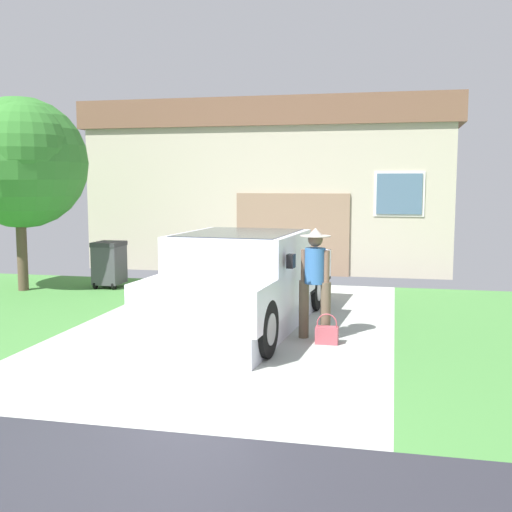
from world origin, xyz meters
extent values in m
cube|color=#B0B7AD|center=(0.00, 4.50, -0.03)|extent=(5.20, 9.00, 0.06)
cube|color=silver|center=(0.18, 4.74, 0.21)|extent=(2.10, 5.38, 0.42)
cube|color=silver|center=(0.14, 4.23, 1.00)|extent=(2.01, 2.31, 1.17)
cube|color=#1E2833|center=(0.14, 4.23, 1.35)|extent=(1.78, 2.12, 0.49)
cube|color=silver|center=(0.02, 2.63, 0.73)|extent=(1.93, 1.18, 0.61)
cube|color=black|center=(0.30, 6.34, 0.45)|extent=(2.00, 2.18, 0.06)
cube|color=silver|center=(1.19, 6.27, 0.72)|extent=(0.22, 2.05, 0.61)
cube|color=silver|center=(-0.59, 6.41, 0.72)|extent=(0.22, 2.05, 0.61)
cube|color=silver|center=(0.38, 7.33, 0.72)|extent=(1.85, 0.20, 0.61)
cube|color=black|center=(1.11, 3.40, 1.26)|extent=(0.11, 0.19, 0.20)
cylinder|color=black|center=(0.82, 2.72, 0.40)|extent=(0.32, 0.82, 0.80)
cylinder|color=#9E9EA3|center=(0.82, 2.72, 0.40)|extent=(0.31, 0.46, 0.44)
cylinder|color=black|center=(-0.76, 2.84, 0.40)|extent=(0.32, 0.82, 0.80)
cylinder|color=#9E9EA3|center=(-0.76, 2.84, 0.40)|extent=(0.31, 0.46, 0.44)
cylinder|color=black|center=(1.08, 6.08, 0.40)|extent=(0.32, 0.82, 0.80)
cylinder|color=#9E9EA3|center=(1.08, 6.08, 0.40)|extent=(0.31, 0.46, 0.44)
cylinder|color=black|center=(-0.51, 6.20, 0.40)|extent=(0.32, 0.82, 0.80)
cylinder|color=#9E9EA3|center=(-0.51, 6.20, 0.40)|extent=(0.31, 0.46, 0.44)
cylinder|color=brown|center=(1.57, 3.86, 0.45)|extent=(0.15, 0.15, 0.89)
cylinder|color=brown|center=(1.22, 3.94, 0.45)|extent=(0.15, 0.15, 0.89)
cylinder|color=#3870B2|center=(1.40, 3.90, 1.13)|extent=(0.31, 0.31, 0.54)
cylinder|color=brown|center=(1.57, 3.86, 1.08)|extent=(0.09, 0.09, 0.59)
cylinder|color=brown|center=(1.22, 3.94, 1.08)|extent=(0.09, 0.09, 0.59)
sphere|color=brown|center=(1.40, 3.90, 1.54)|extent=(0.23, 0.23, 0.23)
cylinder|color=#BCB2A3|center=(1.40, 3.90, 1.59)|extent=(0.46, 0.46, 0.01)
cone|color=#BCB2A3|center=(1.40, 3.90, 1.65)|extent=(0.24, 0.24, 0.12)
cube|color=#B24C56|center=(1.61, 3.64, 0.13)|extent=(0.34, 0.19, 0.26)
torus|color=#B24C56|center=(1.61, 3.64, 0.31)|extent=(0.30, 0.02, 0.30)
cube|color=#BFB59E|center=(-0.88, 13.01, 1.92)|extent=(9.76, 5.13, 3.84)
cube|color=brown|center=(-0.88, 13.01, 4.21)|extent=(10.15, 5.33, 0.74)
cube|color=#93755B|center=(-0.01, 10.41, 1.06)|extent=(2.94, 0.06, 2.11)
cube|color=slate|center=(2.66, 10.41, 2.11)|extent=(1.10, 0.05, 1.00)
cube|color=silver|center=(2.66, 10.43, 2.11)|extent=(1.23, 0.02, 1.12)
cylinder|color=brown|center=(-5.49, 6.83, 0.99)|extent=(0.22, 0.22, 1.98)
sphere|color=#357C2E|center=(-5.55, 7.09, 2.78)|extent=(1.95, 1.95, 1.95)
sphere|color=#357C2E|center=(-5.22, 6.62, 3.10)|extent=(2.00, 2.00, 2.00)
sphere|color=#357C2E|center=(-5.53, 7.01, 2.82)|extent=(2.89, 2.89, 2.89)
cube|color=#424247|center=(-3.78, 7.60, 0.52)|extent=(0.58, 0.68, 0.86)
cube|color=#2E2E31|center=(-3.78, 7.60, 1.00)|extent=(0.60, 0.71, 0.10)
cylinder|color=black|center=(-4.00, 7.33, 0.09)|extent=(0.05, 0.18, 0.18)
cylinder|color=black|center=(-3.56, 7.33, 0.09)|extent=(0.05, 0.18, 0.18)
camera|label=1|loc=(2.55, -5.47, 2.39)|focal=43.83mm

